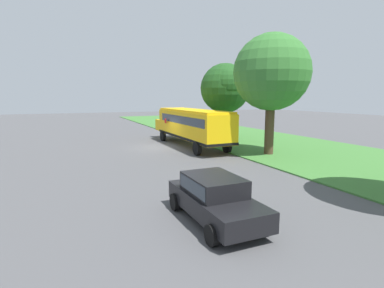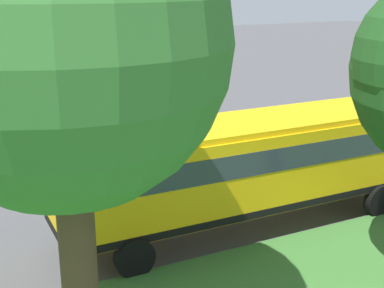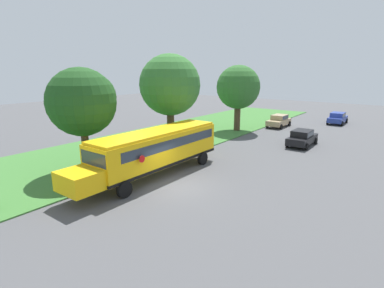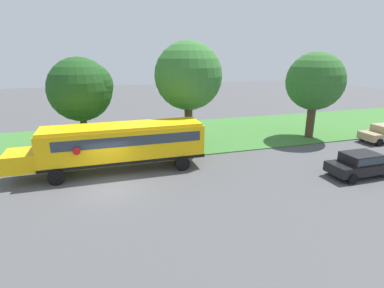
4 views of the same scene
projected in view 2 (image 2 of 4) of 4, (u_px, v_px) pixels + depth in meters
ground_plane at (223, 189)px, 18.42m from camera, size 120.00×120.00×0.00m
school_bus at (249, 162)px, 15.18m from camera, size 2.85×12.42×3.16m
oak_tree_roadside_mid at (54, 44)px, 8.44m from camera, size 5.40×5.40×8.63m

